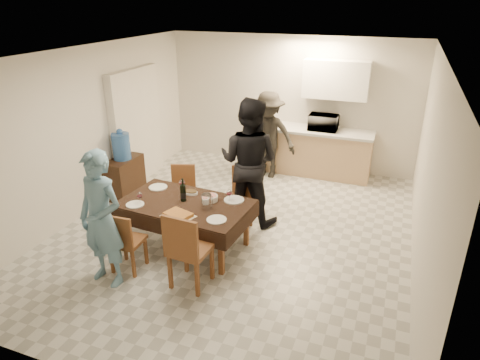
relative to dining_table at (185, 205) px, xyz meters
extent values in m
cube|color=beige|center=(0.49, 0.62, -0.65)|extent=(5.00, 6.00, 0.02)
cube|color=white|center=(0.49, 0.62, 1.95)|extent=(5.00, 6.00, 0.02)
cube|color=silver|center=(0.49, 3.62, 0.65)|extent=(5.00, 0.02, 2.60)
cube|color=silver|center=(0.49, -2.38, 0.65)|extent=(5.00, 0.02, 2.60)
cube|color=silver|center=(-2.01, 0.62, 0.65)|extent=(0.02, 6.00, 2.60)
cube|color=silver|center=(2.99, 0.62, 0.65)|extent=(0.02, 6.00, 2.60)
cube|color=silver|center=(-1.93, 1.82, 0.40)|extent=(0.15, 1.40, 2.10)
cube|color=tan|center=(1.09, 3.30, -0.22)|extent=(2.20, 0.60, 0.86)
cube|color=beige|center=(1.09, 3.30, 0.23)|extent=(2.24, 0.64, 0.05)
cube|color=white|center=(1.39, 3.44, 1.20)|extent=(1.20, 0.34, 0.70)
cube|color=black|center=(0.00, 0.00, 0.01)|extent=(1.83, 1.16, 0.04)
cube|color=brown|center=(0.00, 0.00, -0.33)|extent=(0.06, 0.06, 0.65)
cube|color=brown|center=(-0.45, -0.75, -0.24)|extent=(0.40, 0.40, 0.05)
cube|color=brown|center=(-0.45, -0.92, -0.01)|extent=(0.39, 0.06, 0.41)
cube|color=brown|center=(0.45, -0.75, -0.16)|extent=(0.49, 0.49, 0.05)
cube|color=brown|center=(0.45, -0.96, 0.11)|extent=(0.46, 0.07, 0.49)
cube|color=brown|center=(-0.45, 0.75, -0.24)|extent=(0.48, 0.48, 0.05)
cube|color=brown|center=(-0.45, 0.58, -0.02)|extent=(0.37, 0.16, 0.41)
cube|color=brown|center=(0.45, 0.75, -0.21)|extent=(0.52, 0.52, 0.05)
cube|color=brown|center=(0.45, 0.56, 0.04)|extent=(0.41, 0.16, 0.44)
cube|color=black|center=(-1.79, 1.12, -0.31)|extent=(0.37, 0.74, 0.69)
cylinder|color=#396FC1|center=(-1.79, 1.12, 0.26)|extent=(0.30, 0.30, 0.45)
cylinder|color=white|center=(0.35, -0.05, 0.13)|extent=(0.13, 0.13, 0.20)
cube|color=#A97331|center=(0.10, -0.38, 0.06)|extent=(0.46, 0.40, 0.05)
cylinder|color=silver|center=(0.30, 0.18, 0.07)|extent=(0.20, 0.20, 0.08)
cylinder|color=silver|center=(-0.05, 0.28, 0.05)|extent=(0.18, 0.18, 0.03)
cylinder|color=silver|center=(-0.60, -0.30, 0.04)|extent=(0.24, 0.24, 0.01)
cylinder|color=silver|center=(0.60, -0.30, 0.04)|extent=(0.25, 0.25, 0.01)
cylinder|color=silver|center=(-0.60, 0.30, 0.04)|extent=(0.27, 0.27, 0.02)
cylinder|color=silver|center=(0.60, 0.30, 0.04)|extent=(0.28, 0.28, 0.02)
imported|color=white|center=(1.25, 3.30, 0.41)|extent=(0.54, 0.36, 0.30)
imported|color=#618EAD|center=(-0.55, -1.05, 0.20)|extent=(0.67, 0.49, 1.71)
imported|color=black|center=(0.55, 1.05, 0.33)|extent=(0.99, 0.80, 1.96)
imported|color=black|center=(0.29, 2.85, 0.18)|extent=(1.07, 0.62, 1.66)
camera|label=1|loc=(2.54, -4.62, 2.65)|focal=32.00mm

